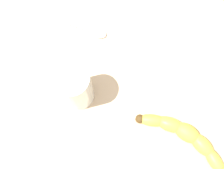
% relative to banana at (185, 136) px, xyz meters
% --- Properties ---
extents(wooden_tabletop, '(1.20, 1.20, 0.03)m').
position_rel_banana_xyz_m(wooden_tabletop, '(-0.08, -0.11, -0.03)').
color(wooden_tabletop, beige).
rests_on(wooden_tabletop, ground).
extents(banana, '(0.12, 0.19, 0.04)m').
position_rel_banana_xyz_m(banana, '(0.00, 0.00, 0.00)').
color(banana, yellow).
rests_on(banana, wooden_tabletop).
extents(smoothie_glass, '(0.07, 0.07, 0.12)m').
position_rel_banana_xyz_m(smoothie_glass, '(-0.08, -0.23, 0.04)').
color(smoothie_glass, silver).
rests_on(smoothie_glass, wooden_tabletop).
extents(teaspoon, '(0.04, 0.11, 0.01)m').
position_rel_banana_xyz_m(teaspoon, '(-0.23, -0.21, -0.01)').
color(teaspoon, silver).
rests_on(teaspoon, wooden_tabletop).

